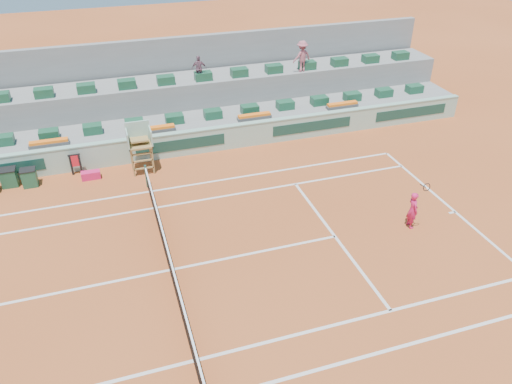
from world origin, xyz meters
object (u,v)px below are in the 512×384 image
at_px(umpire_chair, 140,141).
at_px(player_bag, 91,175).
at_px(drink_cooler_a, 29,178).
at_px(tennis_player, 413,210).

bearing_deg(umpire_chair, player_bag, -178.97).
height_order(player_bag, umpire_chair, umpire_chair).
bearing_deg(player_bag, umpire_chair, 1.03).
height_order(player_bag, drink_cooler_a, drink_cooler_a).
xyz_separation_m(player_bag, tennis_player, (11.90, -7.74, 0.60)).
bearing_deg(tennis_player, drink_cooler_a, 151.34).
xyz_separation_m(player_bag, drink_cooler_a, (-2.60, 0.18, 0.24)).
xyz_separation_m(drink_cooler_a, tennis_player, (14.50, -7.92, 0.37)).
height_order(drink_cooler_a, tennis_player, tennis_player).
distance_m(umpire_chair, drink_cooler_a, 5.11).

